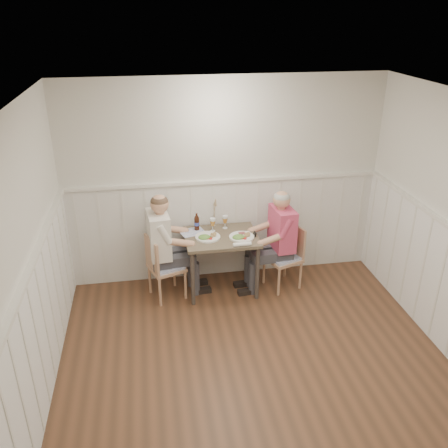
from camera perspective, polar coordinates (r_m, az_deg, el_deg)
name	(u,v)px	position (r m, az deg, el deg)	size (l,w,h in m)	color
ground_plane	(265,391)	(4.76, 4.90, -19.36)	(4.50, 4.50, 0.00)	#4B3120
room_shell	(271,249)	(3.86, 5.71, -2.96)	(4.04, 4.54, 2.60)	silver
wainscot	(251,290)	(4.86, 3.21, -7.91)	(4.00, 4.49, 1.34)	beige
dining_table	(221,243)	(5.84, -0.33, -2.34)	(0.89, 0.70, 0.75)	brown
chair_right	(286,254)	(6.06, 7.51, -3.62)	(0.50, 0.50, 0.83)	tan
chair_left	(162,265)	(5.81, -7.41, -4.93)	(0.50, 0.50, 0.83)	tan
man_in_pink	(278,247)	(5.98, 6.53, -2.79)	(0.64, 0.44, 1.32)	#3F3F47
diner_cream	(164,254)	(5.80, -7.29, -3.59)	(0.66, 0.46, 1.36)	#3F3F47
plate_man	(241,236)	(5.73, 2.06, -1.47)	(0.31, 0.31, 0.08)	white
plate_diner	(207,236)	(5.72, -2.10, -1.51)	(0.31, 0.31, 0.08)	white
beer_glass_a	(225,220)	(5.94, 0.12, 0.50)	(0.07, 0.07, 0.17)	silver
beer_glass_b	(213,223)	(5.86, -1.38, 0.17)	(0.07, 0.07, 0.18)	silver
beer_bottle	(197,223)	(5.91, -3.30, 0.16)	(0.06, 0.06, 0.23)	black
rolled_napkin	(242,244)	(5.54, 2.20, -2.45)	(0.22, 0.06, 0.05)	white
grass_vase	(213,213)	(5.99, -1.29, 1.31)	(0.04, 0.04, 0.38)	silver
gingham_mat	(192,232)	(5.90, -3.84, -0.96)	(0.35, 0.31, 0.01)	#6F7EC2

